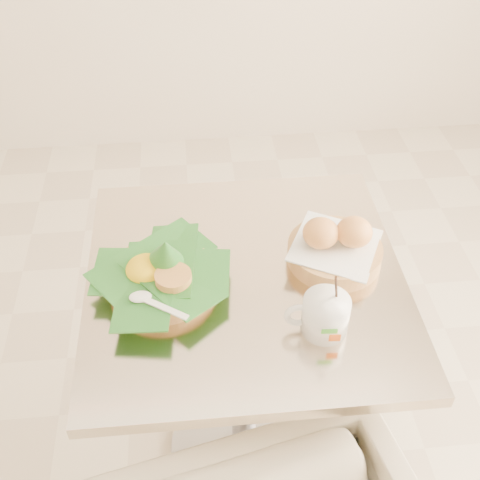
{
  "coord_description": "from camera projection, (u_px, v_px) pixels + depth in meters",
  "views": [
    {
      "loc": [
        0.02,
        -0.87,
        1.7
      ],
      "look_at": [
        0.12,
        0.1,
        0.82
      ],
      "focal_mm": 45.0,
      "sensor_mm": 36.0,
      "label": 1
    }
  ],
  "objects": [
    {
      "name": "bread_basket",
      "position": [
        335.0,
        247.0,
        1.34
      ],
      "size": [
        0.24,
        0.24,
        0.11
      ],
      "rotation": [
        0.0,
        0.0,
        0.32
      ],
      "color": "tan",
      "rests_on": "cafe_table"
    },
    {
      "name": "floor",
      "position": [
        204.0,
        469.0,
        1.78
      ],
      "size": [
        3.6,
        3.6,
        0.0
      ],
      "primitive_type": "plane",
      "color": "beige",
      "rests_on": "ground"
    },
    {
      "name": "coffee_mug",
      "position": [
        324.0,
        314.0,
        1.19
      ],
      "size": [
        0.13,
        0.1,
        0.16
      ],
      "rotation": [
        0.0,
        0.0,
        -0.06
      ],
      "color": "white",
      "rests_on": "cafe_table"
    },
    {
      "name": "rice_basket",
      "position": [
        161.0,
        273.0,
        1.28
      ],
      "size": [
        0.29,
        0.29,
        0.15
      ],
      "rotation": [
        0.0,
        0.0,
        -0.29
      ],
      "color": "tan",
      "rests_on": "cafe_table"
    },
    {
      "name": "cafe_table",
      "position": [
        245.0,
        338.0,
        1.48
      ],
      "size": [
        0.7,
        0.7,
        0.75
      ],
      "rotation": [
        0.0,
        0.0,
        -0.0
      ],
      "color": "gray",
      "rests_on": "floor"
    }
  ]
}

